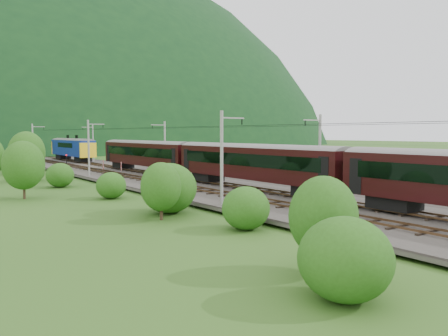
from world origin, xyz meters
TOP-DOWN VIEW (x-y plane):
  - ground at (0.00, 0.00)m, footprint 600.00×600.00m
  - railbed at (0.00, 10.00)m, footprint 14.00×220.00m
  - track_left at (-2.40, 10.00)m, footprint 2.40×220.00m
  - track_right at (2.40, 10.00)m, footprint 2.40×220.00m
  - catenary_left at (-6.12, 32.00)m, footprint 2.54×192.28m
  - catenary_right at (6.12, 32.00)m, footprint 2.54×192.28m
  - overhead_wires at (0.00, 10.00)m, footprint 4.83×198.00m
  - train at (2.40, -6.98)m, footprint 3.31×158.27m
  - hazard_post_near at (-0.36, 41.58)m, footprint 0.17×0.17m
  - hazard_post_far at (0.57, 36.30)m, footprint 0.16×0.16m
  - signal at (-3.30, 51.97)m, footprint 0.24×0.24m
  - vegetation_left at (-13.88, 25.18)m, footprint 12.20×148.64m
  - vegetation_right at (12.13, 7.67)m, footprint 7.00×101.26m

SIDE VIEW (x-z plane):
  - ground at x=0.00m, z-range 0.00..0.00m
  - railbed at x=0.00m, z-range 0.00..0.30m
  - track_left at x=-2.40m, z-range 0.24..0.51m
  - track_right at x=2.40m, z-range 0.24..0.51m
  - hazard_post_far at x=0.57m, z-range 0.30..1.81m
  - hazard_post_near at x=-0.36m, z-range 0.30..1.89m
  - vegetation_right at x=12.13m, z-range -0.13..2.84m
  - signal at x=-3.30m, z-range 0.49..2.68m
  - vegetation_left at x=-13.88m, z-range -0.93..5.73m
  - train at x=2.40m, z-range 0.98..6.75m
  - catenary_left at x=-6.12m, z-range 0.50..8.50m
  - catenary_right at x=6.12m, z-range 0.50..8.50m
  - overhead_wires at x=0.00m, z-range 7.08..7.12m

